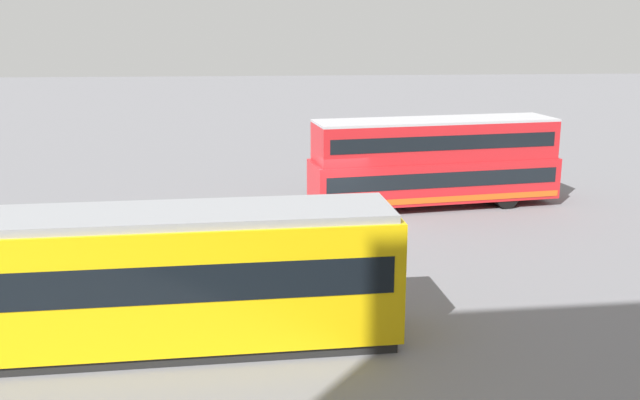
{
  "coord_description": "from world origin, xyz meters",
  "views": [
    {
      "loc": [
        3.11,
        27.9,
        7.87
      ],
      "look_at": [
        1.1,
        3.68,
        1.86
      ],
      "focal_mm": 40.84,
      "sensor_mm": 36.0,
      "label": 1
    }
  ],
  "objects_px": {
    "tram_yellow": "(95,280)",
    "pedestrian_near_railing": "(235,229)",
    "info_sign": "(154,233)",
    "double_decker_bus": "(434,162)"
  },
  "relations": [
    {
      "from": "tram_yellow",
      "to": "info_sign",
      "type": "relative_size",
      "value": 6.27
    },
    {
      "from": "pedestrian_near_railing",
      "to": "info_sign",
      "type": "distance_m",
      "value": 3.7
    },
    {
      "from": "pedestrian_near_railing",
      "to": "info_sign",
      "type": "height_order",
      "value": "info_sign"
    },
    {
      "from": "pedestrian_near_railing",
      "to": "tram_yellow",
      "type": "bearing_deg",
      "value": 66.67
    },
    {
      "from": "double_decker_bus",
      "to": "pedestrian_near_railing",
      "type": "distance_m",
      "value": 10.38
    },
    {
      "from": "double_decker_bus",
      "to": "info_sign",
      "type": "xyz_separation_m",
      "value": [
        10.69,
        8.85,
        -0.3
      ]
    },
    {
      "from": "pedestrian_near_railing",
      "to": "double_decker_bus",
      "type": "bearing_deg",
      "value": -143.94
    },
    {
      "from": "tram_yellow",
      "to": "pedestrian_near_railing",
      "type": "relative_size",
      "value": 9.21
    },
    {
      "from": "tram_yellow",
      "to": "info_sign",
      "type": "xyz_separation_m",
      "value": [
        -0.79,
        -4.49,
        -0.15
      ]
    },
    {
      "from": "tram_yellow",
      "to": "pedestrian_near_railing",
      "type": "distance_m",
      "value": 7.95
    }
  ]
}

